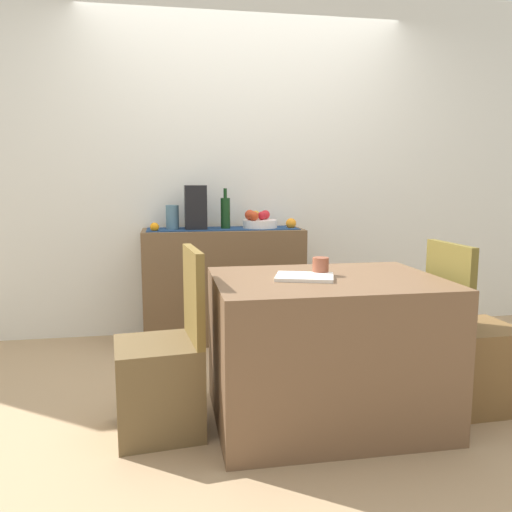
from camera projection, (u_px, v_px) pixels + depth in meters
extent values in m
cube|color=tan|center=(274.00, 383.00, 3.13)|extent=(6.40, 6.40, 0.02)
cube|color=silver|center=(245.00, 164.00, 4.08)|extent=(6.40, 0.06, 2.70)
cube|color=brown|center=(224.00, 285.00, 3.93)|extent=(1.21, 0.42, 0.86)
cube|color=navy|center=(223.00, 229.00, 3.86)|extent=(1.14, 0.32, 0.01)
cylinder|color=white|center=(260.00, 224.00, 3.91)|extent=(0.26, 0.26, 0.06)
sphere|color=red|center=(262.00, 216.00, 3.89)|extent=(0.07, 0.07, 0.07)
sphere|color=gold|center=(256.00, 215.00, 3.98)|extent=(0.07, 0.07, 0.07)
sphere|color=#BA3A1C|center=(250.00, 215.00, 3.89)|extent=(0.08, 0.08, 0.08)
sphere|color=red|center=(265.00, 215.00, 3.96)|extent=(0.07, 0.07, 0.07)
sphere|color=#BA3B19|center=(254.00, 216.00, 3.82)|extent=(0.07, 0.07, 0.07)
cylinder|color=#143817|center=(225.00, 214.00, 3.85)|extent=(0.07, 0.07, 0.24)
cylinder|color=#143817|center=(225.00, 193.00, 3.83)|extent=(0.03, 0.03, 0.07)
cube|color=black|center=(196.00, 208.00, 3.81)|extent=(0.16, 0.18, 0.33)
cylinder|color=slate|center=(172.00, 218.00, 3.79)|extent=(0.10, 0.10, 0.18)
sphere|color=orange|center=(154.00, 227.00, 3.68)|extent=(0.06, 0.06, 0.06)
sphere|color=orange|center=(291.00, 223.00, 3.91)|extent=(0.08, 0.08, 0.08)
cube|color=brown|center=(326.00, 349.00, 2.60)|extent=(1.13, 0.83, 0.74)
cube|color=white|center=(305.00, 277.00, 2.52)|extent=(0.33, 0.29, 0.02)
cylinder|color=brown|center=(321.00, 266.00, 2.61)|extent=(0.08, 0.08, 0.09)
cube|color=brown|center=(158.00, 387.00, 2.48)|extent=(0.44, 0.44, 0.45)
cube|color=brown|center=(194.00, 295.00, 2.46)|extent=(0.08, 0.40, 0.45)
cube|color=brown|center=(474.00, 366.00, 2.77)|extent=(0.41, 0.41, 0.45)
cube|color=brown|center=(449.00, 286.00, 2.66)|extent=(0.06, 0.40, 0.45)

